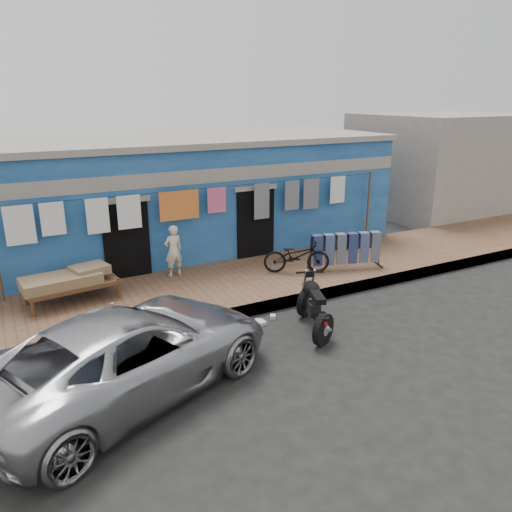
% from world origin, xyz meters
% --- Properties ---
extents(ground, '(80.00, 80.00, 0.00)m').
position_xyz_m(ground, '(0.00, 0.00, 0.00)').
color(ground, black).
rests_on(ground, ground).
extents(sidewalk, '(28.00, 3.00, 0.25)m').
position_xyz_m(sidewalk, '(0.00, 3.00, 0.12)').
color(sidewalk, brown).
rests_on(sidewalk, ground).
extents(curb, '(28.00, 0.10, 0.25)m').
position_xyz_m(curb, '(0.00, 1.55, 0.12)').
color(curb, gray).
rests_on(curb, ground).
extents(building, '(12.20, 5.20, 3.36)m').
position_xyz_m(building, '(-0.00, 6.99, 1.69)').
color(building, navy).
rests_on(building, ground).
extents(neighbor_right, '(6.00, 5.00, 3.80)m').
position_xyz_m(neighbor_right, '(11.00, 7.00, 1.90)').
color(neighbor_right, '#9E9384').
rests_on(neighbor_right, ground).
extents(clothesline, '(10.06, 0.06, 2.10)m').
position_xyz_m(clothesline, '(-0.44, 4.25, 1.82)').
color(clothesline, brown).
rests_on(clothesline, sidewalk).
extents(car, '(5.48, 4.02, 1.41)m').
position_xyz_m(car, '(-3.34, -0.10, 0.70)').
color(car, '#AFB0B4').
rests_on(car, ground).
extents(seated_person, '(0.49, 0.37, 1.27)m').
position_xyz_m(seated_person, '(-1.19, 4.05, 0.88)').
color(seated_person, beige).
rests_on(seated_person, sidewalk).
extents(bicycle, '(1.71, 1.23, 1.05)m').
position_xyz_m(bicycle, '(1.58, 2.82, 0.78)').
color(bicycle, black).
rests_on(bicycle, sidewalk).
extents(motorcycle, '(1.65, 2.04, 1.07)m').
position_xyz_m(motorcycle, '(0.45, 0.36, 0.54)').
color(motorcycle, black).
rests_on(motorcycle, ground).
extents(charpoy, '(2.23, 1.42, 0.68)m').
position_xyz_m(charpoy, '(-3.66, 3.53, 0.59)').
color(charpoy, brown).
rests_on(charpoy, sidewalk).
extents(jeans_rack, '(2.17, 1.42, 0.94)m').
position_xyz_m(jeans_rack, '(2.87, 2.52, 0.72)').
color(jeans_rack, black).
rests_on(jeans_rack, sidewalk).
extents(litter_a, '(0.19, 0.16, 0.08)m').
position_xyz_m(litter_a, '(-0.39, 1.02, 0.04)').
color(litter_a, silver).
rests_on(litter_a, ground).
extents(litter_b, '(0.17, 0.18, 0.07)m').
position_xyz_m(litter_b, '(-0.02, 1.20, 0.04)').
color(litter_b, silver).
rests_on(litter_b, ground).
extents(litter_c, '(0.23, 0.25, 0.08)m').
position_xyz_m(litter_c, '(-0.41, 1.10, 0.04)').
color(litter_c, silver).
rests_on(litter_c, ground).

